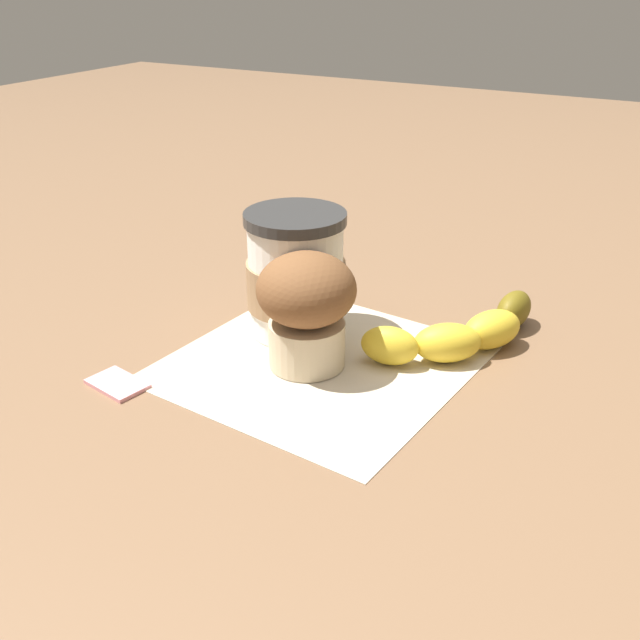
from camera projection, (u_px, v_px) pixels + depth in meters
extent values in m
plane|color=brown|center=(320.00, 364.00, 0.66)|extent=(3.00, 3.00, 0.00)
cube|color=beige|center=(320.00, 363.00, 0.66)|extent=(0.26, 0.26, 0.00)
cylinder|color=white|center=(296.00, 278.00, 0.69)|extent=(0.09, 0.09, 0.11)
cylinder|color=#2D2D2D|center=(295.00, 218.00, 0.67)|extent=(0.09, 0.09, 0.01)
cylinder|color=#997551|center=(296.00, 284.00, 0.69)|extent=(0.09, 0.09, 0.04)
cylinder|color=beige|center=(307.00, 343.00, 0.65)|extent=(0.07, 0.07, 0.04)
ellipsoid|color=brown|center=(306.00, 289.00, 0.62)|extent=(0.08, 0.08, 0.06)
ellipsoid|color=gold|center=(390.00, 346.00, 0.65)|extent=(0.06, 0.04, 0.04)
ellipsoid|color=gold|center=(447.00, 343.00, 0.65)|extent=(0.07, 0.06, 0.04)
ellipsoid|color=gold|center=(492.00, 329.00, 0.68)|extent=(0.06, 0.07, 0.04)
ellipsoid|color=brown|center=(514.00, 310.00, 0.71)|extent=(0.03, 0.05, 0.04)
cube|color=pink|center=(117.00, 382.00, 0.62)|extent=(0.06, 0.04, 0.01)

